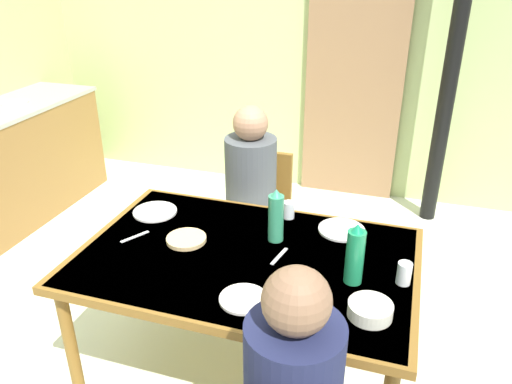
# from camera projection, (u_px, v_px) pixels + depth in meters

# --- Properties ---
(ground_plane) EXTENTS (5.92, 5.92, 0.00)m
(ground_plane) POSITION_uv_depth(u_px,v_px,m) (193.00, 331.00, 2.92)
(ground_plane) COLOR silver
(wall_back) EXTENTS (4.75, 0.10, 2.80)m
(wall_back) POSITION_uv_depth(u_px,v_px,m) (293.00, 28.00, 4.20)
(wall_back) COLOR #AEC17C
(wall_back) RESTS_ON ground_plane
(door_wooden) EXTENTS (0.80, 0.05, 2.00)m
(door_wooden) POSITION_uv_depth(u_px,v_px,m) (354.00, 82.00, 4.15)
(door_wooden) COLOR #8A6646
(door_wooden) RESTS_ON ground_plane
(stove_pipe_column) EXTENTS (0.12, 0.12, 2.80)m
(stove_pipe_column) POSITION_uv_depth(u_px,v_px,m) (456.00, 42.00, 3.55)
(stove_pipe_column) COLOR black
(stove_pipe_column) RESTS_ON ground_plane
(kitchen_counter) EXTENTS (0.61, 1.85, 0.91)m
(kitchen_counter) POSITION_uv_depth(u_px,v_px,m) (1.00, 169.00, 3.92)
(kitchen_counter) COLOR olive
(kitchen_counter) RESTS_ON ground_plane
(dining_table) EXTENTS (1.52, 0.99, 0.74)m
(dining_table) POSITION_uv_depth(u_px,v_px,m) (246.00, 267.00, 2.31)
(dining_table) COLOR brown
(dining_table) RESTS_ON ground_plane
(chair_far_diner) EXTENTS (0.40, 0.40, 0.87)m
(chair_far_diner) POSITION_uv_depth(u_px,v_px,m) (257.00, 212.00, 3.17)
(chair_far_diner) COLOR brown
(chair_far_diner) RESTS_ON ground_plane
(person_far_diner) EXTENTS (0.30, 0.37, 0.77)m
(person_far_diner) POSITION_uv_depth(u_px,v_px,m) (250.00, 180.00, 2.93)
(person_far_diner) COLOR #4C5451
(person_far_diner) RESTS_ON ground_plane
(water_bottle_green_near) EXTENTS (0.08, 0.08, 0.27)m
(water_bottle_green_near) POSITION_uv_depth(u_px,v_px,m) (355.00, 255.00, 2.05)
(water_bottle_green_near) COLOR #1C8552
(water_bottle_green_near) RESTS_ON dining_table
(water_bottle_green_far) EXTENTS (0.07, 0.07, 0.27)m
(water_bottle_green_far) POSITION_uv_depth(u_px,v_px,m) (276.00, 217.00, 2.35)
(water_bottle_green_far) COLOR #338F65
(water_bottle_green_far) RESTS_ON dining_table
(serving_bowl_center) EXTENTS (0.17, 0.17, 0.05)m
(serving_bowl_center) POSITION_uv_depth(u_px,v_px,m) (370.00, 310.00, 1.89)
(serving_bowl_center) COLOR white
(serving_bowl_center) RESTS_ON dining_table
(dinner_plate_near_left) EXTENTS (0.23, 0.23, 0.01)m
(dinner_plate_near_left) POSITION_uv_depth(u_px,v_px,m) (342.00, 230.00, 2.48)
(dinner_plate_near_left) COLOR white
(dinner_plate_near_left) RESTS_ON dining_table
(dinner_plate_near_right) EXTENTS (0.23, 0.23, 0.01)m
(dinner_plate_near_right) POSITION_uv_depth(u_px,v_px,m) (155.00, 212.00, 2.65)
(dinner_plate_near_right) COLOR white
(dinner_plate_near_right) RESTS_ON dining_table
(dinner_plate_far_center) EXTENTS (0.19, 0.19, 0.01)m
(dinner_plate_far_center) POSITION_uv_depth(u_px,v_px,m) (244.00, 299.00, 1.99)
(dinner_plate_far_center) COLOR white
(dinner_plate_far_center) RESTS_ON dining_table
(drinking_glass_by_near_diner) EXTENTS (0.06, 0.06, 0.10)m
(drinking_glass_by_near_diner) POSITION_uv_depth(u_px,v_px,m) (404.00, 273.00, 2.07)
(drinking_glass_by_near_diner) COLOR silver
(drinking_glass_by_near_diner) RESTS_ON dining_table
(drinking_glass_by_far_diner) EXTENTS (0.06, 0.06, 0.09)m
(drinking_glass_by_far_diner) POSITION_uv_depth(u_px,v_px,m) (289.00, 210.00, 2.58)
(drinking_glass_by_far_diner) COLOR silver
(drinking_glass_by_far_diner) RESTS_ON dining_table
(bread_plate_sliced) EXTENTS (0.19, 0.19, 0.02)m
(bread_plate_sliced) POSITION_uv_depth(u_px,v_px,m) (186.00, 239.00, 2.39)
(bread_plate_sliced) COLOR #DBB77A
(bread_plate_sliced) RESTS_ON dining_table
(cutlery_knife_near) EXTENTS (0.09, 0.14, 0.00)m
(cutlery_knife_near) POSITION_uv_depth(u_px,v_px,m) (135.00, 237.00, 2.42)
(cutlery_knife_near) COLOR silver
(cutlery_knife_near) RESTS_ON dining_table
(cutlery_fork_near) EXTENTS (0.04, 0.15, 0.00)m
(cutlery_fork_near) POSITION_uv_depth(u_px,v_px,m) (279.00, 256.00, 2.27)
(cutlery_fork_near) COLOR silver
(cutlery_fork_near) RESTS_ON dining_table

